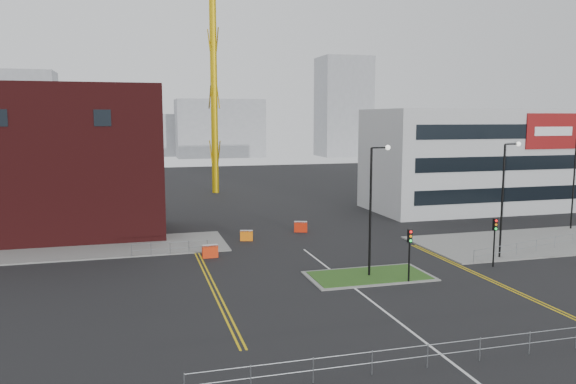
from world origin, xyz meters
name	(u,v)px	position (x,y,z in m)	size (l,w,h in m)	color
ground	(394,319)	(0.00, 0.00, 0.00)	(200.00, 200.00, 0.00)	black
pavement_left	(57,250)	(-20.00, 22.00, 0.06)	(28.00, 8.00, 0.12)	slate
pavement_right	(548,241)	(22.00, 14.00, 0.06)	(24.00, 10.00, 0.12)	slate
island_kerb	(369,276)	(2.00, 8.00, 0.04)	(8.60, 4.60, 0.08)	slate
grass_island	(369,276)	(2.00, 8.00, 0.06)	(8.00, 4.00, 0.12)	#24501A
brick_building	(26,164)	(-22.97, 28.00, 6.85)	(24.20, 10.07, 14.24)	#461112
office_block	(474,159)	(26.01, 31.97, 6.00)	(25.00, 12.20, 12.00)	#B4B6B9
streetlamp_island	(374,200)	(2.22, 8.00, 5.41)	(1.46, 0.36, 9.18)	black
streetlamp_right_near	(505,190)	(14.22, 10.00, 5.41)	(1.46, 0.36, 9.18)	black
streetlamp_right_far	(576,175)	(28.22, 18.00, 5.41)	(1.46, 0.36, 9.18)	black
traffic_light_island	(410,245)	(4.00, 5.98, 2.57)	(0.28, 0.33, 3.65)	black
traffic_light_right	(495,233)	(12.00, 7.98, 2.57)	(0.28, 0.33, 3.65)	black
railing_front	(454,348)	(0.00, -6.00, 0.78)	(24.05, 0.05, 1.10)	gray
railing_left	(170,246)	(-11.00, 18.00, 0.74)	(6.05, 0.05, 1.10)	gray
railing_right	(555,240)	(20.50, 11.50, 0.78)	(19.05, 5.05, 1.10)	gray
centre_line	(379,307)	(0.00, 2.00, 0.01)	(0.15, 30.00, 0.01)	silver
yellow_left_a	(208,281)	(-9.00, 10.00, 0.01)	(0.12, 24.00, 0.01)	gold
yellow_left_b	(212,280)	(-8.70, 10.00, 0.01)	(0.12, 24.00, 0.01)	gold
yellow_right_a	(480,276)	(9.50, 6.00, 0.01)	(0.12, 20.00, 0.01)	gold
yellow_right_b	(483,276)	(9.80, 6.00, 0.01)	(0.12, 20.00, 0.01)	gold
skyline_a	(17,118)	(-40.00, 120.00, 11.00)	(18.00, 12.00, 22.00)	gray
skyline_b	(220,128)	(10.00, 130.00, 8.00)	(24.00, 12.00, 16.00)	gray
skyline_c	(343,107)	(45.00, 125.00, 14.00)	(14.00, 12.00, 28.00)	gray
skyline_d	(152,135)	(-8.00, 140.00, 6.00)	(30.00, 12.00, 12.00)	gray
barrier_left	(210,251)	(-8.00, 16.31, 0.56)	(1.25, 0.48, 1.04)	red
barrier_mid	(247,235)	(-4.00, 21.63, 0.51)	(1.18, 0.65, 0.95)	orange
barrier_right	(301,226)	(1.83, 24.00, 0.57)	(1.32, 0.82, 1.05)	red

